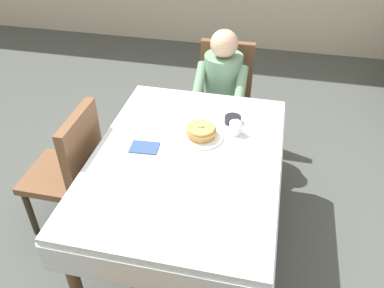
% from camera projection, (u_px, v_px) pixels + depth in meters
% --- Properties ---
extents(ground_plane, '(14.00, 14.00, 0.00)m').
position_uv_depth(ground_plane, '(187.00, 238.00, 2.80)').
color(ground_plane, '#474C47').
extents(dining_table_main, '(1.12, 1.52, 0.74)m').
position_uv_depth(dining_table_main, '(186.00, 168.00, 2.41)').
color(dining_table_main, silver).
rests_on(dining_table_main, ground).
extents(chair_diner, '(0.44, 0.45, 0.93)m').
position_uv_depth(chair_diner, '(224.00, 91.00, 3.38)').
color(chair_diner, brown).
rests_on(chair_diner, ground).
extents(diner_person, '(0.40, 0.43, 1.12)m').
position_uv_depth(diner_person, '(222.00, 86.00, 3.17)').
color(diner_person, gray).
rests_on(diner_person, ground).
extents(chair_left_side, '(0.45, 0.44, 0.93)m').
position_uv_depth(chair_left_side, '(72.00, 165.00, 2.61)').
color(chair_left_side, brown).
rests_on(chair_left_side, ground).
extents(plate_breakfast, '(0.28, 0.28, 0.02)m').
position_uv_depth(plate_breakfast, '(201.00, 136.00, 2.50)').
color(plate_breakfast, white).
rests_on(plate_breakfast, dining_table_main).
extents(breakfast_stack, '(0.19, 0.19, 0.08)m').
position_uv_depth(breakfast_stack, '(201.00, 131.00, 2.47)').
color(breakfast_stack, tan).
rests_on(breakfast_stack, plate_breakfast).
extents(cup_coffee, '(0.11, 0.08, 0.08)m').
position_uv_depth(cup_coffee, '(235.00, 128.00, 2.51)').
color(cup_coffee, white).
rests_on(cup_coffee, dining_table_main).
extents(bowl_butter, '(0.11, 0.11, 0.04)m').
position_uv_depth(bowl_butter, '(233.00, 120.00, 2.62)').
color(bowl_butter, black).
rests_on(bowl_butter, dining_table_main).
extents(fork_left_of_plate, '(0.03, 0.18, 0.00)m').
position_uv_depth(fork_left_of_plate, '(171.00, 135.00, 2.52)').
color(fork_left_of_plate, silver).
rests_on(fork_left_of_plate, dining_table_main).
extents(knife_right_of_plate, '(0.02, 0.20, 0.00)m').
position_uv_depth(knife_right_of_plate, '(230.00, 143.00, 2.45)').
color(knife_right_of_plate, silver).
rests_on(knife_right_of_plate, dining_table_main).
extents(spoon_near_edge, '(0.15, 0.03, 0.00)m').
position_uv_depth(spoon_near_edge, '(189.00, 174.00, 2.23)').
color(spoon_near_edge, silver).
rests_on(spoon_near_edge, dining_table_main).
extents(napkin_folded, '(0.18, 0.13, 0.01)m').
position_uv_depth(napkin_folded, '(144.00, 147.00, 2.42)').
color(napkin_folded, '#334C7F').
rests_on(napkin_folded, dining_table_main).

